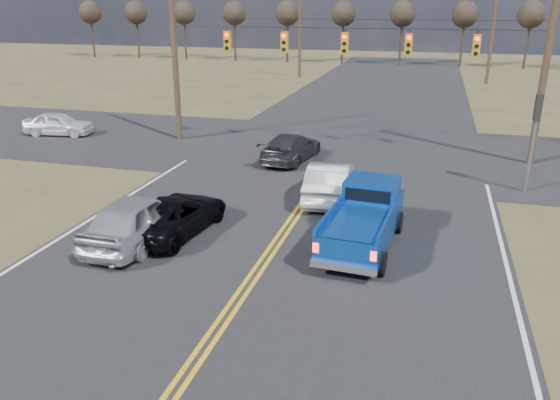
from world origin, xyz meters
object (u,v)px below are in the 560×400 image
(dgrey_car_queue, at_px, (291,147))
(cross_car_west, at_px, (58,124))
(pickup_truck, at_px, (364,219))
(white_car_queue, at_px, (330,180))
(black_suv, at_px, (175,215))
(silver_suv, at_px, (137,219))

(dgrey_car_queue, distance_m, cross_car_west, 14.19)
(pickup_truck, height_order, white_car_queue, pickup_truck)
(dgrey_car_queue, bearing_deg, pickup_truck, 124.92)
(black_suv, xyz_separation_m, cross_car_west, (-12.61, 11.04, 0.04))
(silver_suv, bearing_deg, cross_car_west, -45.04)
(pickup_truck, xyz_separation_m, dgrey_car_queue, (-4.61, 8.87, -0.25))
(pickup_truck, height_order, silver_suv, pickup_truck)
(silver_suv, distance_m, white_car_queue, 7.55)
(black_suv, bearing_deg, pickup_truck, -167.86)
(silver_suv, xyz_separation_m, dgrey_car_queue, (2.27, 10.45, -0.13))
(black_suv, relative_size, cross_car_west, 1.15)
(pickup_truck, height_order, black_suv, pickup_truck)
(silver_suv, relative_size, black_suv, 1.04)
(dgrey_car_queue, bearing_deg, cross_car_west, 1.00)
(silver_suv, distance_m, cross_car_west, 16.88)
(silver_suv, relative_size, white_car_queue, 1.03)
(dgrey_car_queue, height_order, cross_car_west, cross_car_west)
(dgrey_car_queue, bearing_deg, white_car_queue, 127.33)
(black_suv, height_order, cross_car_west, cross_car_west)
(white_car_queue, bearing_deg, silver_suv, 43.57)
(silver_suv, distance_m, black_suv, 1.29)
(silver_suv, xyz_separation_m, white_car_queue, (5.06, 5.59, -0.05))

